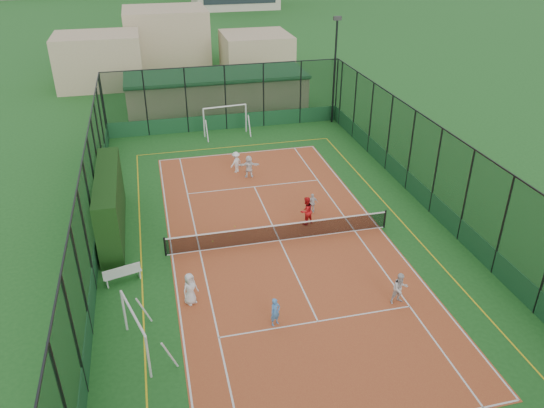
# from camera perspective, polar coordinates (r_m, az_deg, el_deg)

# --- Properties ---
(ground) EXTENTS (300.00, 300.00, 0.00)m
(ground) POSITION_cam_1_polar(r_m,az_deg,el_deg) (27.35, 0.83, -3.97)
(ground) COLOR #1D561E
(ground) RESTS_ON ground
(court_slab) EXTENTS (11.17, 23.97, 0.01)m
(court_slab) POSITION_cam_1_polar(r_m,az_deg,el_deg) (27.35, 0.83, -3.96)
(court_slab) COLOR #A23B24
(court_slab) RESTS_ON ground
(tennis_net) EXTENTS (11.67, 0.12, 1.06)m
(tennis_net) POSITION_cam_1_polar(r_m,az_deg,el_deg) (27.07, 0.84, -3.03)
(tennis_net) COLOR black
(tennis_net) RESTS_ON ground
(perimeter_fence) EXTENTS (18.12, 34.12, 5.00)m
(perimeter_fence) POSITION_cam_1_polar(r_m,az_deg,el_deg) (26.10, 0.87, 0.67)
(perimeter_fence) COLOR black
(perimeter_fence) RESTS_ON ground
(floodlight_ne) EXTENTS (0.60, 0.26, 8.25)m
(floodlight_ne) POSITION_cam_1_polar(r_m,az_deg,el_deg) (42.86, 6.74, 13.97)
(floodlight_ne) COLOR black
(floodlight_ne) RESTS_ON ground
(clubhouse) EXTENTS (15.20, 7.20, 3.15)m
(clubhouse) POSITION_cam_1_polar(r_m,az_deg,el_deg) (46.62, -5.97, 11.93)
(clubhouse) COLOR tan
(clubhouse) RESTS_ON ground
(hedge_left) EXTENTS (1.12, 7.44, 3.25)m
(hedge_left) POSITION_cam_1_polar(r_m,az_deg,el_deg) (28.73, -17.01, 0.10)
(hedge_left) COLOR black
(hedge_left) RESTS_ON ground
(white_bench) EXTENTS (1.75, 0.89, 0.95)m
(white_bench) POSITION_cam_1_polar(r_m,az_deg,el_deg) (25.13, -15.80, -7.15)
(white_bench) COLOR white
(white_bench) RESTS_ON ground
(futsal_goal_near) EXTENTS (3.13, 1.71, 1.94)m
(futsal_goal_near) POSITION_cam_1_polar(r_m,az_deg,el_deg) (21.03, -14.47, -13.24)
(futsal_goal_near) COLOR white
(futsal_goal_near) RESTS_ON ground
(futsal_goal_far) EXTENTS (3.50, 1.34, 2.20)m
(futsal_goal_far) POSITION_cam_1_polar(r_m,az_deg,el_deg) (40.93, -5.05, 8.93)
(futsal_goal_far) COLOR white
(futsal_goal_far) RESTS_ON ground
(child_near_left) EXTENTS (0.87, 0.79, 1.49)m
(child_near_left) POSITION_cam_1_polar(r_m,az_deg,el_deg) (23.07, -8.81, -8.99)
(child_near_left) COLOR silver
(child_near_left) RESTS_ON court_slab
(child_near_mid) EXTENTS (0.55, 0.48, 1.27)m
(child_near_mid) POSITION_cam_1_polar(r_m,az_deg,el_deg) (21.80, 0.35, -11.53)
(child_near_mid) COLOR #4C8FD9
(child_near_mid) RESTS_ON court_slab
(child_near_right) EXTENTS (0.76, 0.62, 1.48)m
(child_near_right) POSITION_cam_1_polar(r_m,az_deg,el_deg) (23.47, 13.61, -8.82)
(child_near_right) COLOR silver
(child_near_right) RESTS_ON court_slab
(child_far_left) EXTENTS (1.03, 0.97, 1.40)m
(child_far_left) POSITION_cam_1_polar(r_m,az_deg,el_deg) (34.53, -3.90, 4.52)
(child_far_left) COLOR white
(child_far_left) RESTS_ON court_slab
(child_far_right) EXTENTS (0.70, 0.32, 1.16)m
(child_far_right) POSITION_cam_1_polar(r_m,az_deg,el_deg) (29.72, 4.37, 0.09)
(child_far_right) COLOR silver
(child_far_right) RESTS_ON court_slab
(child_far_back) EXTENTS (1.40, 0.63, 1.46)m
(child_far_back) POSITION_cam_1_polar(r_m,az_deg,el_deg) (33.80, -2.50, 4.06)
(child_far_back) COLOR white
(child_far_back) RESTS_ON court_slab
(coach) EXTENTS (0.96, 0.88, 1.61)m
(coach) POSITION_cam_1_polar(r_m,az_deg,el_deg) (28.47, 3.70, -0.74)
(coach) COLOR red
(coach) RESTS_ON court_slab
(tennis_balls) EXTENTS (1.43, 1.25, 0.07)m
(tennis_balls) POSITION_cam_1_polar(r_m,az_deg,el_deg) (27.91, -4.94, -3.27)
(tennis_balls) COLOR #CCE033
(tennis_balls) RESTS_ON court_slab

